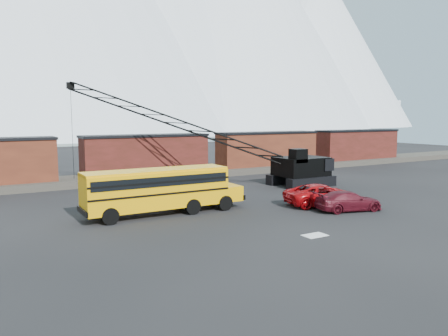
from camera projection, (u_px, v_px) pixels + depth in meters
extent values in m
plane|color=black|center=(267.00, 222.00, 28.24)|extent=(160.00, 160.00, 0.00)
cone|color=white|center=(237.00, 16.00, 339.22)|extent=(260.00, 260.00, 175.00)
cone|color=white|center=(316.00, 44.00, 394.38)|extent=(220.00, 220.00, 150.00)
cone|color=white|center=(51.00, 18.00, 313.37)|extent=(240.00, 240.00, 160.00)
cube|color=#4A453C|center=(147.00, 176.00, 47.05)|extent=(120.00, 5.00, 0.70)
cube|color=black|center=(27.00, 178.00, 41.05)|extent=(2.20, 2.40, 0.60)
cube|color=#561B18|center=(146.00, 155.00, 46.77)|extent=(13.50, 2.90, 4.00)
cube|color=black|center=(146.00, 136.00, 46.53)|extent=(13.70, 3.10, 0.25)
cube|color=black|center=(108.00, 173.00, 44.87)|extent=(2.20, 2.40, 0.60)
cube|color=black|center=(182.00, 168.00, 49.08)|extent=(2.20, 2.40, 0.60)
cube|color=#401B12|center=(267.00, 149.00, 54.80)|extent=(13.50, 2.90, 4.00)
cube|color=black|center=(268.00, 133.00, 54.56)|extent=(13.70, 3.10, 0.25)
cube|color=black|center=(239.00, 164.00, 52.90)|extent=(2.20, 2.40, 0.60)
cube|color=black|center=(293.00, 161.00, 57.11)|extent=(2.20, 2.40, 0.60)
cube|color=#561B18|center=(358.00, 145.00, 62.83)|extent=(13.50, 2.90, 4.00)
cube|color=black|center=(358.00, 131.00, 62.59)|extent=(13.70, 3.10, 0.25)
cube|color=black|center=(336.00, 158.00, 60.93)|extent=(2.20, 2.40, 0.60)
cube|color=black|center=(377.00, 155.00, 65.14)|extent=(2.20, 2.40, 0.60)
cube|color=silver|center=(315.00, 235.00, 25.07)|extent=(1.40, 0.90, 0.02)
cube|color=#DB9704|center=(157.00, 189.00, 30.12)|extent=(10.00, 2.50, 2.50)
cube|color=#DB9704|center=(226.00, 192.00, 33.01)|extent=(1.60, 2.30, 1.10)
cube|color=#DB9704|center=(156.00, 171.00, 29.96)|extent=(10.00, 2.30, 0.18)
cube|color=black|center=(164.00, 182.00, 28.95)|extent=(9.60, 0.05, 0.65)
cube|color=black|center=(150.00, 177.00, 31.11)|extent=(9.60, 0.05, 0.65)
cube|color=black|center=(236.00, 195.00, 33.47)|extent=(0.15, 2.45, 0.35)
cube|color=black|center=(82.00, 211.00, 27.70)|extent=(0.15, 2.50, 0.35)
cylinder|color=black|center=(110.00, 216.00, 27.47)|extent=(1.10, 0.35, 1.10)
cylinder|color=black|center=(101.00, 210.00, 29.44)|extent=(1.10, 0.35, 1.10)
cylinder|color=black|center=(193.00, 207.00, 30.38)|extent=(1.10, 0.35, 1.10)
cylinder|color=black|center=(179.00, 201.00, 32.35)|extent=(1.10, 0.35, 1.10)
cylinder|color=black|center=(225.00, 203.00, 31.69)|extent=(1.10, 0.35, 1.10)
cylinder|color=black|center=(210.00, 198.00, 33.66)|extent=(1.10, 0.35, 1.10)
imported|color=#A6080C|center=(322.00, 195.00, 33.51)|extent=(6.32, 3.96, 1.63)
imported|color=#4A0D17|center=(348.00, 201.00, 31.54)|extent=(5.27, 3.14, 1.43)
cube|color=black|center=(312.00, 182.00, 41.85)|extent=(5.50, 1.00, 1.00)
cube|color=black|center=(290.00, 178.00, 44.60)|extent=(5.50, 1.00, 1.00)
cube|color=black|center=(301.00, 166.00, 43.06)|extent=(4.80, 3.60, 1.80)
cube|color=black|center=(316.00, 163.00, 44.04)|extent=(1.20, 3.80, 1.20)
cube|color=black|center=(298.00, 156.00, 41.19)|extent=(1.40, 1.20, 1.30)
cube|color=black|center=(302.00, 156.00, 40.72)|extent=(1.20, 0.06, 0.90)
cube|color=black|center=(70.00, 85.00, 41.94)|extent=(0.70, 0.50, 0.60)
cylinder|color=black|center=(72.00, 136.00, 42.52)|extent=(0.04, 0.04, 9.45)
cube|color=black|center=(74.00, 182.00, 43.06)|extent=(0.25, 0.25, 0.50)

